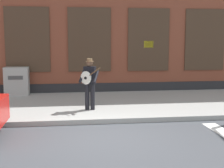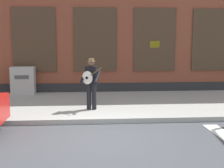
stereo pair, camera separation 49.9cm
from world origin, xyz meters
The scene contains 5 objects.
ground_plane centered at (0.00, 0.00, 0.00)m, with size 160.00×160.00×0.00m, color #424449.
sidewalk centered at (0.00, 3.92, 0.08)m, with size 28.00×5.06×0.15m.
building_backdrop centered at (0.00, 8.44, 4.27)m, with size 28.00×4.06×8.55m.
busker centered at (-0.24, 2.72, 1.13)m, with size 0.72×0.67×1.72m.
utility_box centered at (-3.13, 6.00, 0.75)m, with size 1.00×0.55×1.20m.
Camera 1 is at (-0.81, -7.54, 2.44)m, focal length 50.00 mm.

